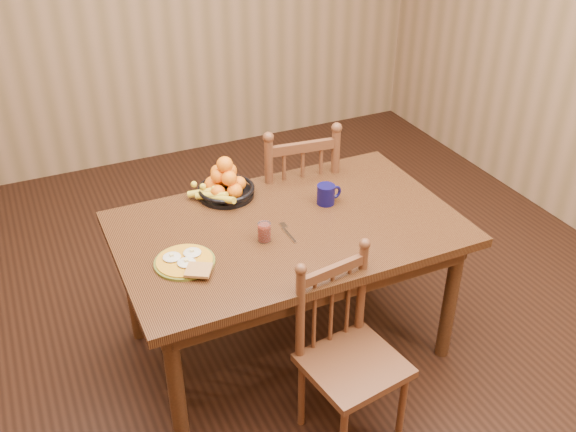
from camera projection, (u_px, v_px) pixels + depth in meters
name	position (u px, v px, depth m)	size (l,w,h in m)	color
room	(288.00, 105.00, 2.70)	(4.52, 5.02, 2.72)	black
dining_table	(288.00, 240.00, 3.07)	(1.60, 1.00, 0.75)	black
chair_far	(293.00, 204.00, 3.69)	(0.50, 0.49, 1.01)	#4D2917
chair_near	(348.00, 357.00, 2.74)	(0.45, 0.43, 0.87)	#4D2917
breakfast_plate	(185.00, 261.00, 2.75)	(0.26, 0.31, 0.04)	#59601E
fork	(287.00, 231.00, 2.97)	(0.03, 0.18, 0.00)	silver
spoon	(177.00, 257.00, 2.79)	(0.05, 0.16, 0.01)	silver
coffee_mug	(327.00, 194.00, 3.17)	(0.13, 0.09, 0.10)	#0B0936
juice_glass	(264.00, 232.00, 2.89)	(0.06, 0.06, 0.09)	silver
fruit_bowl	(224.00, 185.00, 3.22)	(0.32, 0.32, 0.22)	black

